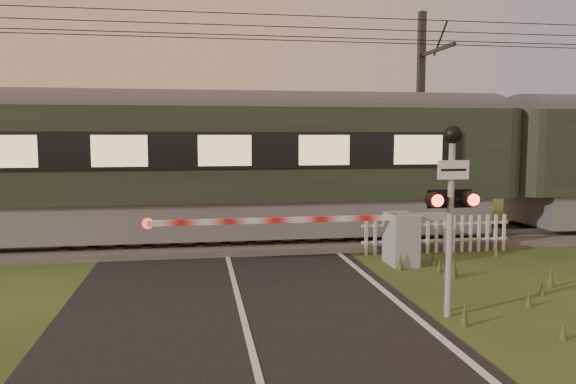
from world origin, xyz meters
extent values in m
plane|color=#303C17|center=(0.00, 0.00, 0.00)|extent=(160.00, 160.00, 0.00)
cube|color=black|center=(0.00, 0.00, 0.01)|extent=(6.00, 140.00, 0.02)
cube|color=#47423D|center=(0.00, 6.50, 0.06)|extent=(140.00, 3.40, 0.24)
cube|color=slate|center=(0.00, 5.78, 0.26)|extent=(140.00, 0.08, 0.14)
cube|color=slate|center=(0.00, 7.22, 0.26)|extent=(140.00, 0.08, 0.14)
cube|color=#2D2116|center=(0.00, 6.50, 0.19)|extent=(0.24, 2.20, 0.06)
cylinder|color=black|center=(0.00, 6.20, 5.50)|extent=(120.00, 0.02, 0.02)
cylinder|color=black|center=(0.00, 6.80, 5.50)|extent=(120.00, 0.02, 0.02)
cylinder|color=black|center=(0.00, 6.50, 6.10)|extent=(120.00, 0.02, 0.02)
cylinder|color=black|center=(0.00, 6.50, 5.80)|extent=(120.00, 0.02, 0.02)
cube|color=gray|center=(-2.48, 6.50, 0.80)|extent=(19.08, 2.52, 0.95)
cube|color=#222C1D|center=(-2.48, 6.50, 2.46)|extent=(19.87, 2.74, 2.37)
cylinder|color=#4C4C4F|center=(-2.48, 6.50, 3.64)|extent=(19.87, 0.96, 0.96)
cube|color=#FFD893|center=(-2.48, 5.08, 2.58)|extent=(17.09, 0.04, 0.74)
cube|color=gray|center=(3.88, 3.54, 0.59)|extent=(0.59, 0.91, 1.17)
cylinder|color=gray|center=(3.72, 3.54, 0.59)|extent=(0.13, 0.13, 1.17)
cube|color=gray|center=(4.46, 3.54, 1.09)|extent=(0.96, 0.17, 0.17)
cube|color=red|center=(0.99, 3.54, 1.09)|extent=(5.46, 0.12, 0.12)
cylinder|color=red|center=(-1.75, 3.54, 1.09)|extent=(0.23, 0.04, 0.23)
cylinder|color=gray|center=(3.30, -0.14, 1.41)|extent=(0.10, 0.10, 2.82)
cube|color=white|center=(3.30, -0.20, 2.40)|extent=(0.52, 0.03, 0.30)
sphere|color=black|center=(3.30, -0.14, 2.96)|extent=(0.30, 0.30, 0.30)
cube|color=black|center=(3.30, -0.14, 1.93)|extent=(0.71, 0.06, 0.06)
cylinder|color=#FF140C|center=(3.00, -0.32, 1.93)|extent=(0.19, 0.02, 0.19)
cylinder|color=#FF140C|center=(3.60, -0.32, 1.93)|extent=(0.19, 0.02, 0.19)
cube|color=black|center=(3.30, -0.09, 1.93)|extent=(0.75, 0.02, 0.30)
cube|color=silver|center=(5.21, 4.63, 0.31)|extent=(3.89, 0.04, 0.06)
cube|color=silver|center=(5.21, 4.63, 0.73)|extent=(3.89, 0.04, 0.06)
cube|color=#2D2D30|center=(6.44, 8.80, 3.42)|extent=(0.22, 0.22, 6.84)
cube|color=#2D2D30|center=(6.44, 7.65, 5.47)|extent=(0.10, 2.40, 0.10)
camera|label=1|loc=(-0.70, -8.50, 2.95)|focal=35.00mm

